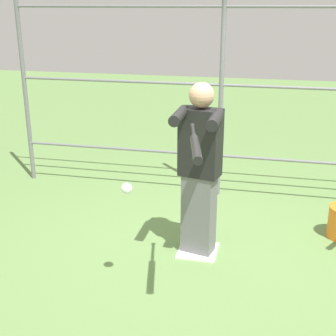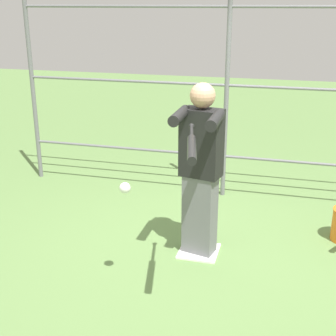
{
  "view_description": "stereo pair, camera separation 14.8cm",
  "coord_description": "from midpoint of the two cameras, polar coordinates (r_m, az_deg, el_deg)",
  "views": [
    {
      "loc": [
        -0.66,
        4.27,
        2.45
      ],
      "look_at": [
        0.25,
        0.32,
        1.02
      ],
      "focal_mm": 50.0,
      "sensor_mm": 36.0,
      "label": 1
    },
    {
      "loc": [
        -0.8,
        4.23,
        2.45
      ],
      "look_at": [
        0.25,
        0.32,
        1.02
      ],
      "focal_mm": 50.0,
      "sensor_mm": 36.0,
      "label": 2
    }
  ],
  "objects": [
    {
      "name": "baseball_bat_swinging",
      "position": [
        3.44,
        4.15,
        2.71
      ],
      "size": [
        0.25,
        0.91,
        0.07
      ],
      "color": "black"
    },
    {
      "name": "batter",
      "position": [
        4.55,
        4.92,
        0.2
      ],
      "size": [
        0.44,
        0.66,
        1.76
      ],
      "color": "slate",
      "rests_on": "ground"
    },
    {
      "name": "home_plate",
      "position": [
        4.96,
        4.64,
        -10.07
      ],
      "size": [
        0.4,
        0.4,
        0.02
      ],
      "color": "white",
      "rests_on": "ground"
    },
    {
      "name": "softball_in_flight",
      "position": [
        3.94,
        -4.2,
        -2.45
      ],
      "size": [
        0.1,
        0.1,
        0.1
      ],
      "color": "white"
    },
    {
      "name": "ground_plane",
      "position": [
        4.96,
        4.64,
        -10.17
      ],
      "size": [
        24.0,
        24.0,
        0.0
      ],
      "primitive_type": "plane",
      "color": "#608447"
    },
    {
      "name": "fence_backstop",
      "position": [
        5.98,
        7.91,
        9.95
      ],
      "size": [
        5.52,
        0.06,
        2.95
      ],
      "color": "slate",
      "rests_on": "ground"
    }
  ]
}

